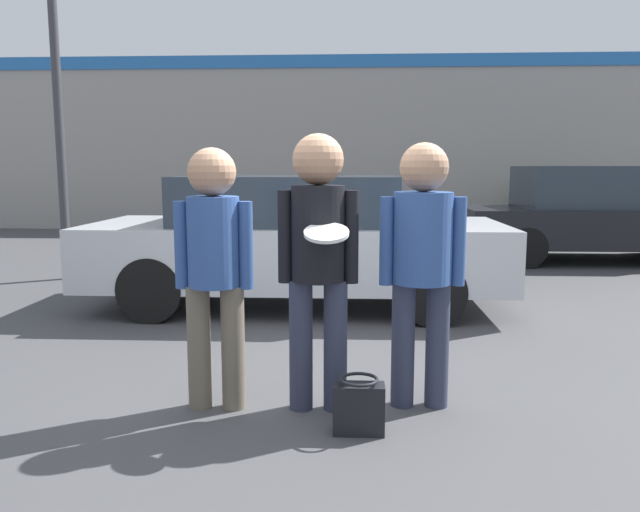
# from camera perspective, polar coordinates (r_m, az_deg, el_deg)

# --- Properties ---
(ground_plane) EXTENTS (56.00, 56.00, 0.00)m
(ground_plane) POSITION_cam_1_polar(r_m,az_deg,el_deg) (4.38, -0.58, -12.52)
(ground_plane) COLOR #3F3F42
(storefront_building) EXTENTS (24.00, 0.22, 4.19)m
(storefront_building) POSITION_cam_1_polar(r_m,az_deg,el_deg) (15.40, 2.01, 10.30)
(storefront_building) COLOR gray
(storefront_building) RESTS_ON ground
(person_left) EXTENTS (0.50, 0.33, 1.66)m
(person_left) POSITION_cam_1_polar(r_m,az_deg,el_deg) (3.96, -9.68, -0.13)
(person_left) COLOR #665B4C
(person_left) RESTS_ON ground
(person_middle_with_frisbee) EXTENTS (0.50, 0.54, 1.75)m
(person_middle_with_frisbee) POSITION_cam_1_polar(r_m,az_deg,el_deg) (3.87, -0.17, 0.75)
(person_middle_with_frisbee) COLOR #2D3347
(person_middle_with_frisbee) RESTS_ON ground
(person_right) EXTENTS (0.54, 0.37, 1.70)m
(person_right) POSITION_cam_1_polar(r_m,az_deg,el_deg) (3.99, 9.34, 0.42)
(person_right) COLOR #2D3347
(person_right) RESTS_ON ground
(parked_car_near) EXTENTS (4.51, 1.89, 1.45)m
(parked_car_near) POSITION_cam_1_polar(r_m,az_deg,el_deg) (6.94, -2.27, 1.45)
(parked_car_near) COLOR #B7BABF
(parked_car_near) RESTS_ON ground
(parked_car_far) EXTENTS (4.29, 1.95, 1.56)m
(parked_car_far) POSITION_cam_1_polar(r_m,az_deg,el_deg) (11.28, 23.66, 3.51)
(parked_car_far) COLOR black
(parked_car_far) RESTS_ON ground
(shrub) EXTENTS (1.33, 1.33, 1.33)m
(shrub) POSITION_cam_1_polar(r_m,az_deg,el_deg) (15.23, 20.01, 4.33)
(shrub) COLOR #387A3D
(shrub) RESTS_ON ground
(handbag) EXTENTS (0.30, 0.23, 0.34)m
(handbag) POSITION_cam_1_polar(r_m,az_deg,el_deg) (3.74, 3.56, -13.57)
(handbag) COLOR black
(handbag) RESTS_ON ground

